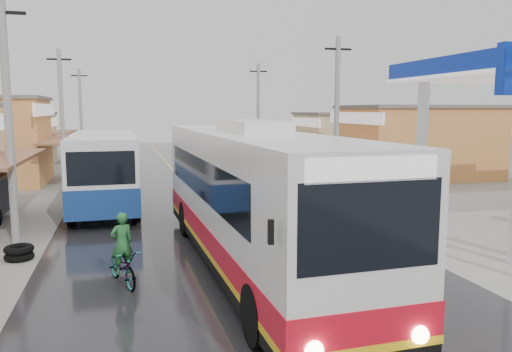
% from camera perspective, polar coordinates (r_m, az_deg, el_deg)
% --- Properties ---
extents(ground, '(120.00, 120.00, 0.00)m').
position_cam_1_polar(ground, '(10.15, 7.27, -18.22)').
color(ground, slate).
rests_on(ground, ground).
extents(road, '(12.00, 90.00, 0.02)m').
position_cam_1_polar(road, '(24.11, -6.39, -2.98)').
color(road, black).
rests_on(road, ground).
extents(centre_line, '(0.15, 90.00, 0.01)m').
position_cam_1_polar(centre_line, '(24.10, -6.39, -2.95)').
color(centre_line, '#D8CC4C').
rests_on(centre_line, road).
extents(shopfronts_right, '(11.00, 44.00, 4.80)m').
position_cam_1_polar(shopfronts_right, '(27.94, 26.80, -2.32)').
color(shopfronts_right, beige).
rests_on(shopfronts_right, ground).
extents(utility_poles_left, '(1.60, 50.00, 8.00)m').
position_cam_1_polar(utility_poles_left, '(25.07, -22.79, -3.15)').
color(utility_poles_left, gray).
rests_on(utility_poles_left, ground).
extents(utility_poles_right, '(1.60, 36.00, 8.00)m').
position_cam_1_polar(utility_poles_right, '(26.07, 9.01, -2.25)').
color(utility_poles_right, gray).
rests_on(utility_poles_right, ground).
extents(coach_bus, '(3.27, 13.23, 4.11)m').
position_cam_1_polar(coach_bus, '(13.85, -0.57, -2.52)').
color(coach_bus, silver).
rests_on(coach_bus, road).
extents(second_bus, '(2.82, 10.01, 3.32)m').
position_cam_1_polar(second_bus, '(23.57, -16.89, 0.86)').
color(second_bus, silver).
rests_on(second_bus, road).
extents(cyclist, '(1.16, 1.87, 1.91)m').
position_cam_1_polar(cyclist, '(13.18, -15.01, -9.37)').
color(cyclist, black).
rests_on(cyclist, ground).
extents(tyre_stack, '(0.85, 0.85, 0.43)m').
position_cam_1_polar(tyre_stack, '(16.49, -25.46, -7.91)').
color(tyre_stack, black).
rests_on(tyre_stack, ground).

